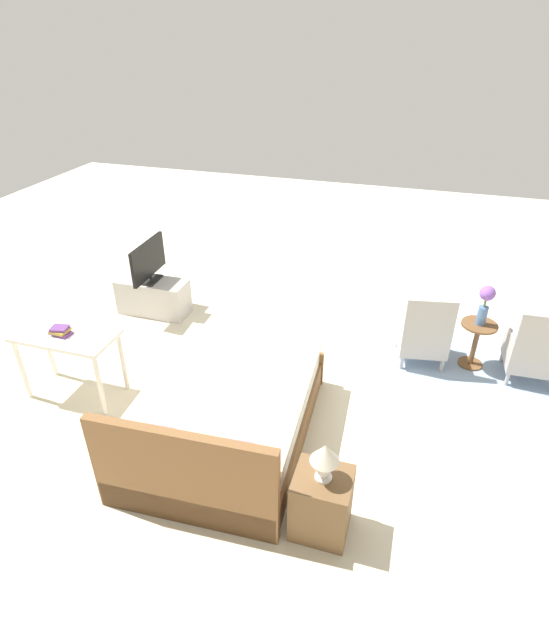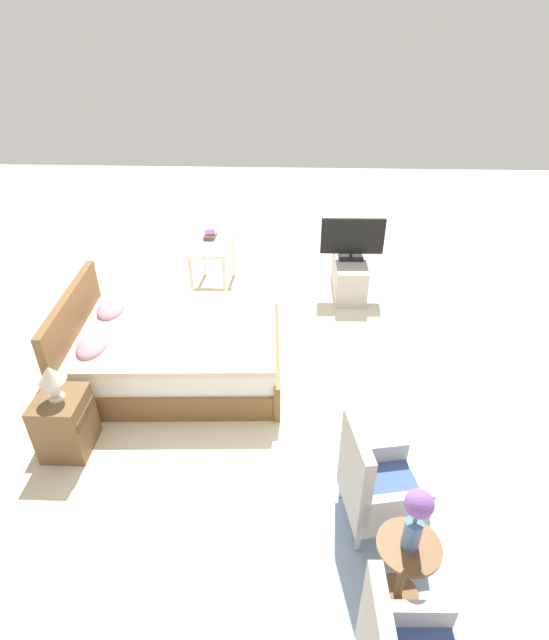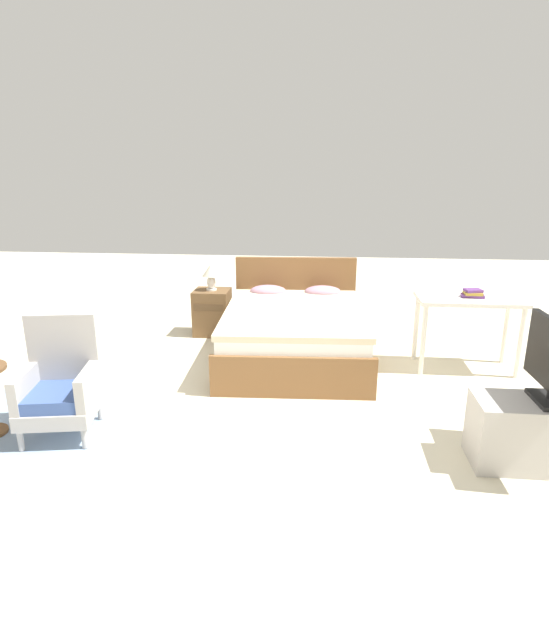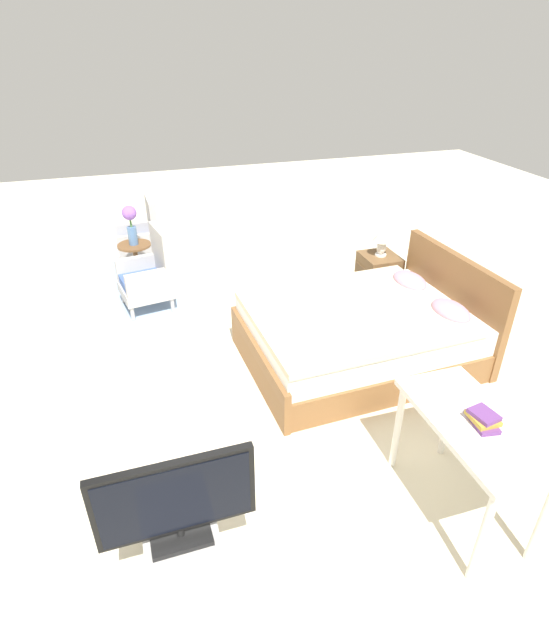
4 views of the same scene
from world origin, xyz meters
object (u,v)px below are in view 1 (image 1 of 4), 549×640
at_px(table_lamp, 325,457).
at_px(book_stack, 60,331).
at_px(armchair_by_window_left, 534,351).
at_px(armchair_by_window_right, 424,334).
at_px(vanity_desk, 67,343).
at_px(flower_vase, 486,301).
at_px(bed, 225,414).
at_px(side_table, 476,339).
at_px(nightstand, 321,503).
at_px(tv_stand, 153,297).
at_px(tv_flatscreen, 148,261).

relative_size(table_lamp, book_stack, 1.39).
bearing_deg(armchair_by_window_left, armchair_by_window_right, -0.04).
bearing_deg(vanity_desk, armchair_by_window_right, -154.36).
xyz_separation_m(armchair_by_window_right, vanity_desk, (3.52, 1.69, 0.27)).
height_order(flower_vase, table_lamp, flower_vase).
bearing_deg(flower_vase, table_lamp, 65.56).
xyz_separation_m(bed, side_table, (-2.30, -1.97, 0.06)).
xyz_separation_m(armchair_by_window_left, table_lamp, (1.82, 2.57, 0.40)).
bearing_deg(book_stack, nightstand, 163.43).
bearing_deg(tv_stand, armchair_by_window_right, 177.91).
xyz_separation_m(table_lamp, tv_flatscreen, (2.95, -2.71, -0.01)).
bearing_deg(armchair_by_window_left, bed, 32.65).
xyz_separation_m(bed, table_lamp, (-1.08, 0.72, 0.49)).
bearing_deg(side_table, bed, 40.50).
bearing_deg(table_lamp, side_table, -114.44).
height_order(side_table, table_lamp, table_lamp).
height_order(armchair_by_window_right, tv_flatscreen, tv_flatscreen).
height_order(flower_vase, tv_stand, flower_vase).
distance_m(armchair_by_window_right, table_lamp, 2.68).
relative_size(bed, table_lamp, 6.60).
relative_size(bed, nightstand, 3.80).
relative_size(table_lamp, tv_stand, 0.34).
xyz_separation_m(bed, vanity_desk, (1.80, -0.17, 0.35)).
relative_size(nightstand, table_lamp, 1.74).
bearing_deg(nightstand, flower_vase, -114.44).
height_order(bed, tv_flatscreen, tv_flatscreen).
bearing_deg(nightstand, table_lamp, 90.00).
distance_m(table_lamp, vanity_desk, 3.02).
bearing_deg(bed, tv_flatscreen, -46.90).
distance_m(bed, vanity_desk, 1.84).
xyz_separation_m(flower_vase, table_lamp, (1.22, 2.68, -0.07)).
relative_size(table_lamp, tv_flatscreen, 0.40).
bearing_deg(armchair_by_window_left, flower_vase, -10.46).
xyz_separation_m(table_lamp, tv_stand, (2.94, -2.71, -0.54)).
xyz_separation_m(armchair_by_window_right, nightstand, (0.64, 2.57, -0.10)).
relative_size(armchair_by_window_left, table_lamp, 2.79).
xyz_separation_m(bed, armchair_by_window_left, (-2.90, -1.86, 0.08)).
distance_m(armchair_by_window_right, tv_stand, 3.58).
bearing_deg(armchair_by_window_left, book_stack, 19.88).
relative_size(nightstand, vanity_desk, 0.55).
distance_m(table_lamp, tv_stand, 4.04).
bearing_deg(bed, armchair_by_window_right, -132.79).
height_order(nightstand, table_lamp, table_lamp).
bearing_deg(book_stack, bed, 175.31).
xyz_separation_m(bed, tv_flatscreen, (1.86, -1.99, 0.48)).
bearing_deg(side_table, tv_flatscreen, -0.30).
relative_size(bed, tv_flatscreen, 2.66).
xyz_separation_m(armchair_by_window_left, book_stack, (4.72, 1.71, 0.42)).
relative_size(tv_flatscreen, book_stack, 3.43).
distance_m(bed, armchair_by_window_left, 3.45).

